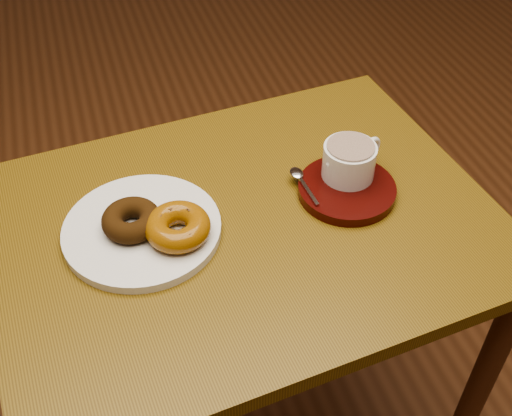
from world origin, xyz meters
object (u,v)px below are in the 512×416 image
object	(u,v)px
cafe_table	(245,269)
saucer	(347,190)
donut_plate	(142,230)
coffee_cup	(350,160)

from	to	relation	value
cafe_table	saucer	bearing A→B (deg)	-2.73
cafe_table	saucer	world-z (taller)	saucer
saucer	donut_plate	bearing A→B (deg)	178.21
cafe_table	donut_plate	world-z (taller)	donut_plate
saucer	coffee_cup	bearing A→B (deg)	64.32
saucer	cafe_table	bearing A→B (deg)	-177.41
donut_plate	coffee_cup	xyz separation A→B (m)	(0.36, 0.02, 0.04)
cafe_table	donut_plate	distance (m)	0.21
cafe_table	saucer	distance (m)	0.23
cafe_table	coffee_cup	size ratio (longest dim) A/B	7.51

